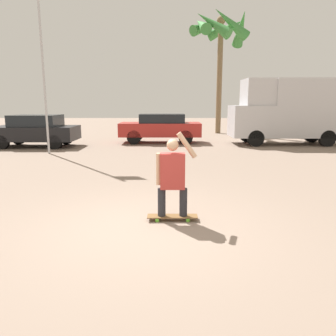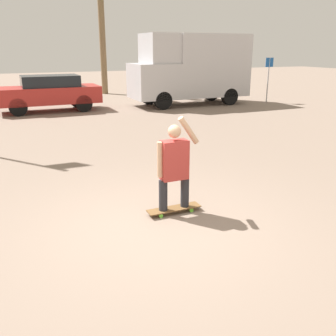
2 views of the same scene
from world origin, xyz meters
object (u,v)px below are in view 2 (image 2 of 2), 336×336
(skateboard, at_px, (174,209))
(camper_van, at_px, (192,67))
(parked_car_red, at_px, (49,92))
(street_sign, at_px, (269,74))
(person_skateboarder, at_px, (174,163))

(skateboard, distance_m, camper_van, 12.67)
(camper_van, relative_size, parked_car_red, 1.32)
(street_sign, bearing_deg, skateboard, -134.03)
(person_skateboarder, height_order, camper_van, camper_van)
(parked_car_red, bearing_deg, camper_van, -5.71)
(skateboard, xyz_separation_m, parked_car_red, (-0.47, 11.67, 0.74))
(skateboard, distance_m, street_sign, 14.25)
(parked_car_red, xyz_separation_m, street_sign, (10.33, -1.47, 0.59))
(skateboard, height_order, street_sign, street_sign)
(camper_van, height_order, parked_car_red, camper_van)
(parked_car_red, bearing_deg, street_sign, -8.10)
(camper_van, xyz_separation_m, street_sign, (3.84, -0.82, -0.33))
(skateboard, bearing_deg, parked_car_red, 92.31)
(person_skateboarder, height_order, street_sign, street_sign)
(skateboard, bearing_deg, street_sign, 45.97)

